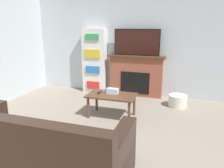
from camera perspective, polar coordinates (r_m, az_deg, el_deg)
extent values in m
cube|color=silver|center=(5.46, 5.38, 11.31)|extent=(6.13, 0.06, 2.70)
cube|color=brown|center=(5.42, 6.27, 1.98)|extent=(1.28, 0.22, 0.96)
cube|color=black|center=(5.35, 5.96, 0.29)|extent=(0.71, 0.01, 0.53)
cube|color=#4C331E|center=(5.31, 6.37, 7.21)|extent=(1.38, 0.28, 0.04)
cube|color=black|center=(5.28, 6.48, 10.76)|extent=(1.09, 0.03, 0.62)
cube|color=#331914|center=(5.27, 6.45, 10.75)|extent=(1.06, 0.01, 0.58)
cube|color=black|center=(2.83, -17.97, -17.67)|extent=(2.06, 0.92, 0.41)
cube|color=black|center=(2.37, -24.33, -13.15)|extent=(2.06, 0.16, 0.45)
cube|color=black|center=(2.39, 1.77, -19.98)|extent=(0.16, 0.92, 0.66)
cube|color=silver|center=(2.89, -27.20, -10.20)|extent=(0.36, 0.14, 0.28)
cube|color=brown|center=(4.12, -0.10, -2.99)|extent=(0.91, 0.53, 0.03)
cylinder|color=brown|center=(4.15, -6.22, -6.18)|extent=(0.05, 0.05, 0.41)
cylinder|color=brown|center=(3.91, 4.49, -7.51)|extent=(0.05, 0.05, 0.41)
cylinder|color=brown|center=(4.50, -4.05, -4.38)|extent=(0.05, 0.05, 0.41)
cylinder|color=brown|center=(4.28, 5.83, -5.47)|extent=(0.05, 0.05, 0.41)
cube|color=silver|center=(4.17, 0.14, -1.83)|extent=(0.22, 0.12, 0.10)
cube|color=black|center=(4.22, -3.32, -2.20)|extent=(0.04, 0.15, 0.02)
cube|color=white|center=(5.66, -4.53, 6.02)|extent=(0.60, 0.26, 1.63)
cube|color=red|center=(5.66, -4.97, -0.34)|extent=(0.34, 0.03, 0.20)
cube|color=#2D70B7|center=(5.56, -5.06, 3.72)|extent=(0.37, 0.03, 0.18)
cube|color=gold|center=(5.50, -5.16, 7.89)|extent=(0.41, 0.03, 0.21)
cube|color=green|center=(5.46, -5.27, 12.14)|extent=(0.35, 0.03, 0.15)
cylinder|color=silver|center=(4.93, 16.78, -4.22)|extent=(0.39, 0.39, 0.26)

